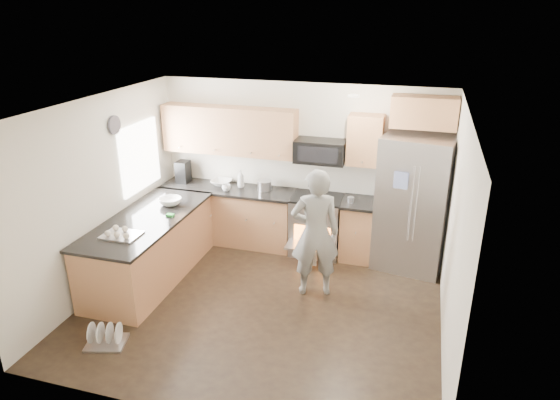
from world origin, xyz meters
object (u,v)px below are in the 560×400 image
(person, at_px, (315,233))
(dish_rack, at_px, (106,338))
(stove_range, at_px, (317,212))
(refrigerator, at_px, (413,204))

(person, relative_size, dish_rack, 3.40)
(stove_range, bearing_deg, refrigerator, -2.07)
(refrigerator, xyz_separation_m, dish_rack, (-3.25, -2.91, -0.92))
(stove_range, xyz_separation_m, dish_rack, (-1.83, -2.97, -0.60))
(person, bearing_deg, dish_rack, 22.56)
(stove_range, bearing_deg, dish_rack, -121.70)
(person, bearing_deg, refrigerator, -154.78)
(refrigerator, distance_m, dish_rack, 4.46)
(person, distance_m, dish_rack, 2.84)
(stove_range, height_order, dish_rack, stove_range)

